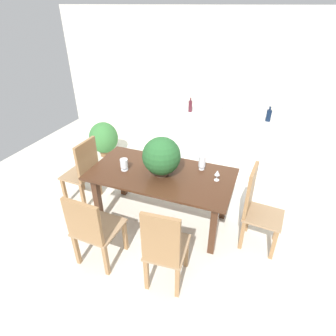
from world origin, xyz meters
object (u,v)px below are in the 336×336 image
kitchen_counter (219,138)px  crystal_vase_left (202,162)px  potted_plant_floor (104,138)px  chair_near_left (92,228)px  crystal_vase_center_near (124,164)px  wine_bottle_amber (181,99)px  wine_bottle_dark (269,115)px  wine_glass (217,173)px  flower_centerpiece (161,156)px  wine_bottle_green (221,105)px  chair_head_end (84,169)px  dining_table (161,181)px  chair_near_right (164,248)px  wine_bottle_clear (190,106)px  chair_foot_end (256,206)px

kitchen_counter → crystal_vase_left: bearing=-87.4°
crystal_vase_left → potted_plant_floor: (-2.22, 1.08, -0.50)m
chair_near_left → crystal_vase_center_near: chair_near_left is taller
chair_near_left → wine_bottle_amber: 3.05m
crystal_vase_center_near → kitchen_counter: 2.19m
chair_near_left → wine_bottle_dark: size_ratio=4.05×
wine_bottle_dark → wine_glass: bearing=-105.4°
flower_centerpiece → wine_bottle_green: size_ratio=1.88×
crystal_vase_left → wine_bottle_dark: bearing=64.8°
crystal_vase_center_near → wine_bottle_green: size_ratio=0.59×
chair_head_end → potted_plant_floor: chair_head_end is taller
wine_bottle_amber → wine_bottle_green: wine_bottle_amber is taller
dining_table → chair_head_end: size_ratio=1.81×
chair_near_right → flower_centerpiece: bearing=-71.4°
kitchen_counter → wine_bottle_clear: size_ratio=8.18×
crystal_vase_left → wine_glass: size_ratio=1.41×
kitchen_counter → wine_bottle_clear: (-0.53, -0.16, 0.59)m
chair_near_right → crystal_vase_center_near: size_ratio=6.71×
crystal_vase_left → potted_plant_floor: crystal_vase_left is taller
crystal_vase_center_near → wine_bottle_dark: size_ratio=0.66×
dining_table → chair_near_right: (0.42, -0.97, -0.08)m
wine_bottle_clear → crystal_vase_left: bearing=-67.3°
flower_centerpiece → potted_plant_floor: (-1.78, 1.38, -0.65)m
chair_near_right → wine_bottle_green: (-0.09, 2.96, 0.52)m
wine_bottle_dark → wine_bottle_amber: 1.60m
wine_bottle_clear → potted_plant_floor: (-1.61, -0.38, -0.71)m
crystal_vase_center_near → potted_plant_floor: crystal_vase_center_near is taller
chair_near_right → crystal_vase_left: 1.29m
dining_table → chair_near_right: size_ratio=1.74×
chair_foot_end → wine_bottle_green: (-0.87, 1.98, 0.52)m
wine_glass → wine_bottle_amber: wine_bottle_amber is taller
dining_table → wine_bottle_amber: bearing=102.0°
kitchen_counter → crystal_vase_center_near: bearing=-113.4°
chair_head_end → wine_glass: bearing=95.1°
kitchen_counter → wine_bottle_amber: bearing=170.2°
wine_bottle_dark → potted_plant_floor: 3.02m
wine_glass → wine_bottle_green: 1.94m
dining_table → potted_plant_floor: dining_table is taller
potted_plant_floor → chair_near_right: bearing=-46.9°
chair_foot_end → crystal_vase_left: (-0.75, 0.27, 0.30)m
flower_centerpiece → wine_glass: 0.71m
dining_table → chair_near_right: bearing=-66.6°
dining_table → wine_bottle_green: (0.33, 1.99, 0.44)m
chair_head_end → wine_bottle_amber: (0.78, 2.03, 0.53)m
chair_foot_end → chair_near_right: size_ratio=1.01×
kitchen_counter → wine_bottle_amber: size_ratio=7.08×
chair_foot_end → kitchen_counter: (-0.82, 1.88, -0.08)m
kitchen_counter → wine_bottle_green: size_ratio=7.41×
wine_bottle_dark → kitchen_counter: bearing=169.9°
flower_centerpiece → chair_near_left: bearing=-114.7°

